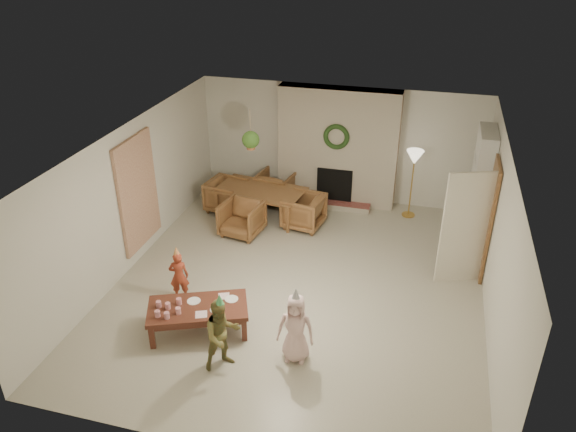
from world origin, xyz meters
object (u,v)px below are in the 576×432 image
(child_plaid, at_px, (222,334))
(child_pink, at_px, (296,328))
(dining_chair_far, at_px, (276,188))
(dining_chair_near, at_px, (242,219))
(dining_chair_right, at_px, (303,211))
(dining_table, at_px, (260,204))
(dining_chair_left, at_px, (227,195))
(coffee_table_top, at_px, (198,308))
(child_red, at_px, (179,276))

(child_plaid, relative_size, child_pink, 1.02)
(dining_chair_far, bearing_deg, dining_chair_near, 90.00)
(dining_chair_near, height_order, dining_chair_right, same)
(dining_table, height_order, dining_chair_left, dining_chair_left)
(dining_chair_far, relative_size, child_pink, 0.72)
(dining_chair_far, distance_m, child_plaid, 5.11)
(dining_chair_left, bearing_deg, coffee_table_top, -156.49)
(child_plaid, bearing_deg, dining_chair_right, 46.22)
(dining_chair_far, xyz_separation_m, child_red, (-0.51, -3.78, 0.08))
(dining_table, relative_size, dining_chair_left, 2.34)
(dining_table, relative_size, child_plaid, 1.65)
(dining_chair_near, distance_m, dining_chair_far, 1.55)
(dining_table, relative_size, coffee_table_top, 1.22)
(dining_chair_near, bearing_deg, coffee_table_top, -74.34)
(dining_chair_left, distance_m, child_red, 3.15)
(dining_chair_near, bearing_deg, dining_chair_right, 38.66)
(dining_chair_far, distance_m, dining_chair_left, 1.10)
(dining_table, distance_m, child_pink, 4.28)
(dining_chair_left, distance_m, child_pink, 4.74)
(dining_chair_far, relative_size, dining_chair_right, 1.00)
(coffee_table_top, bearing_deg, dining_chair_far, 68.94)
(dining_chair_left, xyz_separation_m, coffee_table_top, (0.99, -3.81, 0.07))
(child_pink, bearing_deg, child_red, 153.56)
(dining_chair_near, distance_m, child_plaid, 3.65)
(dining_table, bearing_deg, coffee_table_top, -77.59)
(child_pink, bearing_deg, dining_chair_right, 97.95)
(dining_chair_left, bearing_deg, child_plaid, -151.02)
(dining_chair_near, bearing_deg, dining_table, 90.00)
(dining_chair_right, height_order, coffee_table_top, dining_chair_right)
(dining_chair_near, relative_size, child_red, 0.88)
(dining_chair_left, xyz_separation_m, child_plaid, (1.61, -4.41, 0.19))
(dining_table, xyz_separation_m, coffee_table_top, (0.22, -3.69, 0.10))
(dining_table, xyz_separation_m, dining_chair_far, (0.12, 0.77, 0.03))
(dining_chair_far, xyz_separation_m, dining_chair_left, (-0.89, -0.65, 0.00))
(dining_chair_far, bearing_deg, child_pink, 118.29)
(dining_chair_right, distance_m, child_red, 3.16)
(dining_chair_near, distance_m, coffee_table_top, 2.95)
(dining_chair_left, height_order, child_plaid, child_plaid)
(dining_table, distance_m, child_red, 3.04)
(dining_chair_right, height_order, child_pink, child_pink)
(dining_chair_right, relative_size, child_red, 0.88)
(dining_chair_near, relative_size, dining_chair_far, 1.00)
(dining_chair_far, relative_size, child_red, 0.88)
(dining_chair_right, bearing_deg, dining_chair_near, -51.34)
(dining_chair_far, distance_m, dining_chair_right, 1.24)
(dining_chair_left, relative_size, child_pink, 0.72)
(dining_chair_near, relative_size, coffee_table_top, 0.52)
(child_red, xyz_separation_m, child_plaid, (1.23, -1.28, 0.11))
(dining_chair_near, distance_m, child_red, 2.26)
(dining_chair_left, relative_size, dining_chair_right, 1.00)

